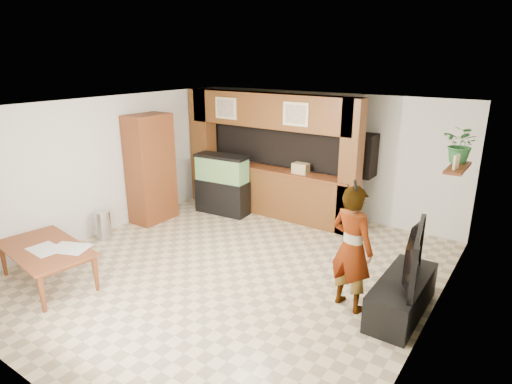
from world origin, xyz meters
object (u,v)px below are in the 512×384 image
Objects in this scene: aquarium at (222,185)px; person at (352,248)px; pantry_cabinet at (151,169)px; television at (407,254)px; dining_table at (46,266)px.

person is (3.76, -1.91, 0.24)m from aquarium.
person reaches higher than aquarium.
pantry_cabinet is 5.38m from television.
pantry_cabinet reaches higher than aquarium.
person is at bearing -9.29° from pantry_cabinet.
pantry_cabinet is 1.75× the size of television.
aquarium is 3.95m from dining_table.
aquarium is 0.78× the size of dining_table.
television is at bearing -25.59° from aquarium.
television is at bearing 34.52° from dining_table.
pantry_cabinet reaches higher than dining_table.
aquarium reaches higher than television.
pantry_cabinet is at bearing 74.37° from television.
television is at bearing -5.43° from pantry_cabinet.
television is at bearing -143.03° from person.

